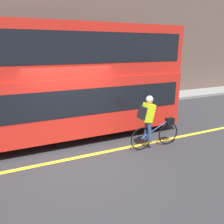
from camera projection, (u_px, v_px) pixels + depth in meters
ground_plane at (80, 159)px, 6.16m from camera, size 80.00×80.00×0.00m
road_center_line at (79, 157)px, 6.24m from camera, size 50.00×0.14×0.01m
sidewalk_curb at (49, 109)px, 10.90m from camera, size 60.00×1.78×0.14m
building_facade at (41, 41)px, 10.89m from camera, size 60.00×0.30×6.66m
bus at (42, 78)px, 7.02m from camera, size 9.12×2.56×3.72m
cyclist_on_bike at (151, 121)px, 6.59m from camera, size 1.73×0.32×1.67m
street_sign_post at (100, 77)px, 11.46m from camera, size 0.36×0.09×2.47m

